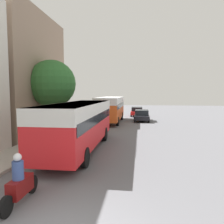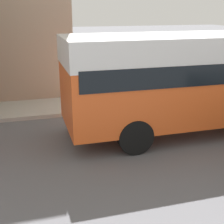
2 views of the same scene
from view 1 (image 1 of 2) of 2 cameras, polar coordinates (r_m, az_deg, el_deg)
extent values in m
cube|color=gray|center=(21.45, -23.99, 8.87)|extent=(5.65, 9.59, 10.49)
cube|color=red|center=(13.88, -8.52, -2.85)|extent=(2.43, 9.84, 2.52)
cube|color=white|center=(13.79, -8.57, 0.77)|extent=(2.46, 9.89, 0.75)
cube|color=black|center=(13.84, -8.53, -1.56)|extent=(2.48, 9.45, 0.55)
cylinder|color=black|center=(17.28, -9.29, -5.53)|extent=(0.28, 1.00, 1.00)
cylinder|color=black|center=(16.79, -1.90, -5.78)|extent=(0.28, 1.00, 1.00)
cylinder|color=black|center=(11.71, -17.98, -10.81)|extent=(0.28, 1.00, 1.00)
cylinder|color=black|center=(10.97, -7.11, -11.68)|extent=(0.28, 1.00, 1.00)
cube|color=#EA5B23|center=(26.96, -0.41, 1.12)|extent=(2.56, 9.06, 2.61)
cube|color=white|center=(26.91, -0.41, 3.06)|extent=(2.59, 9.10, 0.78)
cube|color=black|center=(26.94, -0.41, 1.81)|extent=(2.61, 8.69, 0.57)
cylinder|color=black|center=(30.01, -1.91, -0.99)|extent=(0.28, 1.00, 1.00)
cylinder|color=black|center=(29.73, 2.57, -1.05)|extent=(0.28, 1.00, 1.00)
cylinder|color=black|center=(24.52, -4.02, -2.35)|extent=(0.28, 1.00, 1.00)
cylinder|color=black|center=(24.17, 1.47, -2.45)|extent=(0.28, 1.00, 1.00)
cube|color=maroon|center=(8.13, -22.84, -17.44)|extent=(0.38, 1.10, 0.55)
cylinder|color=black|center=(8.88, -20.06, -17.30)|extent=(0.10, 0.64, 0.64)
cylinder|color=black|center=(7.62, -25.99, -21.39)|extent=(0.12, 0.64, 0.64)
cylinder|color=#33477F|center=(7.85, -23.36, -13.80)|extent=(0.36, 0.36, 0.60)
sphere|color=silver|center=(7.72, -23.47, -10.78)|extent=(0.26, 0.26, 0.26)
cube|color=black|center=(28.38, 7.76, -1.26)|extent=(1.87, 4.00, 0.48)
cube|color=black|center=(28.33, 7.77, -0.12)|extent=(1.65, 2.20, 0.65)
cylinder|color=black|center=(27.20, 9.59, -2.06)|extent=(0.22, 0.64, 0.64)
cylinder|color=black|center=(27.18, 5.96, -2.02)|extent=(0.22, 0.64, 0.64)
cylinder|color=black|center=(29.66, 9.40, -1.47)|extent=(0.22, 0.64, 0.64)
cylinder|color=black|center=(29.65, 6.07, -1.44)|extent=(0.22, 0.64, 0.64)
cube|color=red|center=(34.44, 6.53, -0.16)|extent=(1.85, 3.82, 0.46)
cube|color=black|center=(34.39, 6.54, 0.76)|extent=(1.63, 2.10, 0.64)
cylinder|color=black|center=(35.66, 5.18, -0.34)|extent=(0.22, 0.64, 0.64)
cylinder|color=black|center=(35.64, 7.92, -0.37)|extent=(0.22, 0.64, 0.64)
cylinder|color=black|center=(33.30, 5.03, -0.72)|extent=(0.22, 0.64, 0.64)
cylinder|color=black|center=(33.28, 7.96, -0.75)|extent=(0.22, 0.64, 0.64)
cylinder|color=#232838|center=(35.04, -5.56, -0.02)|extent=(0.26, 0.26, 0.85)
cylinder|color=#33477F|center=(34.98, -5.58, 1.24)|extent=(0.32, 0.32, 0.70)
sphere|color=tan|center=(34.95, -5.58, 2.01)|extent=(0.23, 0.23, 0.23)
cylinder|color=brown|center=(18.91, -15.20, -1.52)|extent=(0.36, 0.36, 2.80)
sphere|color=#2D662D|center=(18.81, -15.40, 7.16)|extent=(3.88, 3.88, 3.88)
camera|label=2|loc=(21.66, 20.72, 5.32)|focal=50.00mm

